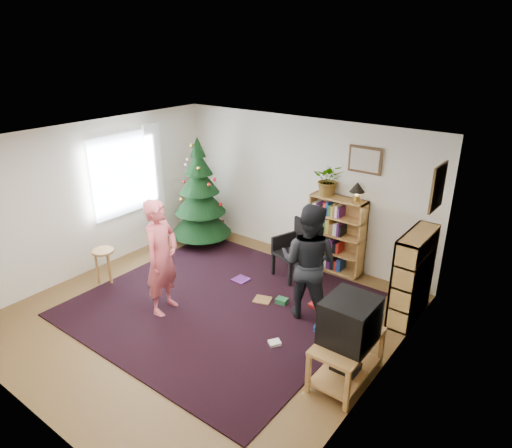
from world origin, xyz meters
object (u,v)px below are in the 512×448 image
Objects in this scene: picture_back at (365,160)px; picture_right at (438,187)px; table_lamp at (357,188)px; crt_tv at (350,320)px; stool at (104,257)px; person_standing at (162,258)px; person_by_chair at (309,262)px; tv_stand at (347,355)px; armchair at (297,247)px; christmas_tree at (200,201)px; potted_plant at (329,179)px; bookshelf_right at (413,275)px; bookshelf_back at (336,234)px.

picture_back is 0.92× the size of picture_right.
picture_back is at bearing 78.17° from table_lamp.
crt_tv is 2.69m from table_lamp.
stool is (-4.15, -0.28, -0.36)m from crt_tv.
person_standing is 2.05m from person_by_chair.
person_by_chair is at bearing -89.62° from picture_back.
picture_right is 0.62× the size of tv_stand.
stool is 0.34× the size of person_by_chair.
table_lamp is at bearing 40.77° from stool.
stool is at bearing -119.21° from armchair.
christmas_tree is at bearing 155.96° from tv_stand.
picture_right is (1.33, -0.73, 0.00)m from picture_back.
potted_plant is (-1.60, 2.35, 0.76)m from crt_tv.
bookshelf_right reaches higher than crt_tv.
bookshelf_back is at bearing -87.21° from person_by_chair.
stool is 1.45m from person_standing.
person_standing is (-3.02, -2.03, -1.10)m from picture_right.
picture_right is 0.35× the size of person_by_chair.
bookshelf_back is at bearing -157.65° from picture_back.
picture_right reaches higher than person_standing.
picture_back reaches higher than bookshelf_back.
armchair is (-1.82, 1.79, -0.29)m from crt_tv.
person_standing is (-2.88, -1.98, 0.19)m from bookshelf_right.
tv_stand is 1.68× the size of stool.
person_standing reaches higher than tv_stand.
person_standing is (-1.36, -2.62, 0.19)m from bookshelf_back.
person_by_chair reaches higher than crt_tv.
picture_right is at bearing 24.88° from stool.
crt_tv is 4.18m from stool.
stool is at bearing -155.12° from picture_right.
picture_back is 0.42× the size of bookshelf_back.
christmas_tree is 4.08m from bookshelf_right.
table_lamp is at bearing 115.01° from tv_stand.
table_lamp reaches higher than armchair.
stool is at bearing -176.14° from crt_tv.
armchair is at bearing -37.09° from person_standing.
armchair is (-1.82, 1.79, 0.19)m from tv_stand.
person_by_chair is (0.76, -0.91, 0.33)m from armchair.
tv_stand is at bearing -24.04° from christmas_tree.
armchair is at bearing 87.72° from bookshelf_right.
christmas_tree is 1.60× the size of bookshelf_right.
potted_plant reaches higher than person_standing.
bookshelf_right is at bearing -22.98° from bookshelf_back.
bookshelf_right is 1.46m from person_by_chair.
picture_right reaches higher than picture_back.
christmas_tree reaches higher than tv_stand.
crt_tv is 1.03× the size of stool.
bookshelf_back is (-0.33, -0.14, -1.29)m from picture_back.
bookshelf_right is 0.77× the size of person_by_chair.
potted_plant reaches higher than table_lamp.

